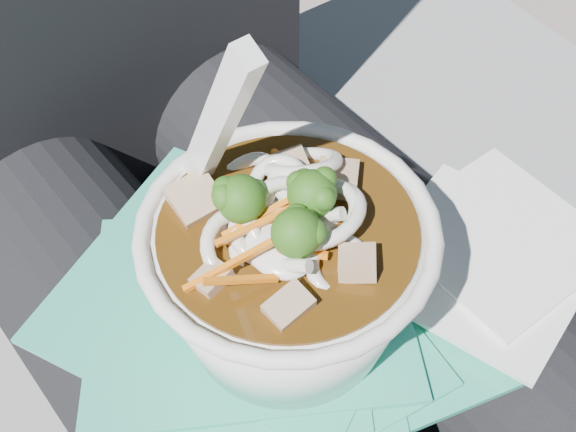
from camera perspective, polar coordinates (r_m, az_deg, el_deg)
stone_ledge at (r=0.89m, az=-4.93°, el=-12.82°), size 1.02×0.55×0.46m
lap at (r=0.56m, az=1.88°, el=-9.75°), size 0.32×0.48×0.15m
person_body at (r=0.58m, az=-3.81°, el=-2.36°), size 0.34×0.94×1.00m
plastic_bag at (r=0.48m, az=-1.69°, el=-8.32°), size 0.32×0.34×0.01m
napkins at (r=0.51m, az=14.15°, el=-2.64°), size 0.15×0.15×0.01m
udon_bowl at (r=0.43m, az=-0.06°, el=-3.49°), size 0.16×0.16×0.20m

